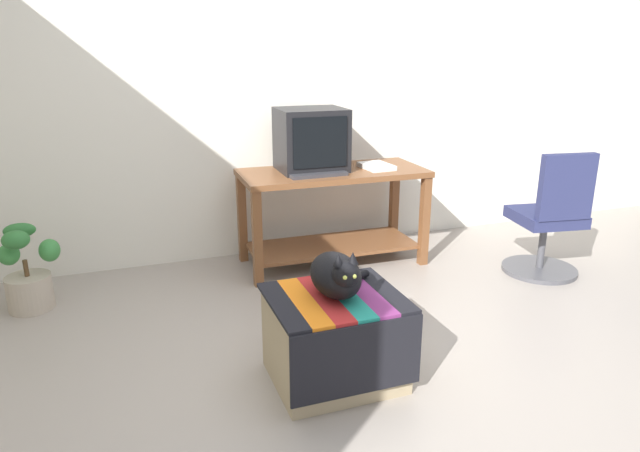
{
  "coord_description": "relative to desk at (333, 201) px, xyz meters",
  "views": [
    {
      "loc": [
        -1.04,
        -2.13,
        1.56
      ],
      "look_at": [
        0.04,
        0.85,
        0.55
      ],
      "focal_mm": 32.01,
      "sensor_mm": 36.0,
      "label": 1
    }
  ],
  "objects": [
    {
      "name": "back_wall",
      "position": [
        -0.41,
        0.45,
        0.82
      ],
      "size": [
        8.0,
        0.1,
        2.6
      ],
      "primitive_type": "cube",
      "color": "silver",
      "rests_on": "ground_plane"
    },
    {
      "name": "potted_plant",
      "position": [
        -2.03,
        -0.1,
        -0.26
      ],
      "size": [
        0.34,
        0.31,
        0.53
      ],
      "color": "#B7A893",
      "rests_on": "ground_plane"
    },
    {
      "name": "cat",
      "position": [
        -0.55,
        -1.46,
        0.07
      ],
      "size": [
        0.35,
        0.37,
        0.26
      ],
      "rotation": [
        0.0,
        0.0,
        -0.04
      ],
      "color": "black",
      "rests_on": "ottoman_with_blanket"
    },
    {
      "name": "book",
      "position": [
        0.32,
        -0.05,
        0.24
      ],
      "size": [
        0.21,
        0.28,
        0.03
      ],
      "primitive_type": "cube",
      "rotation": [
        0.0,
        0.0,
        0.07
      ],
      "color": "white",
      "rests_on": "desk"
    },
    {
      "name": "desk",
      "position": [
        0.0,
        0.0,
        0.0
      ],
      "size": [
        1.33,
        0.61,
        0.7
      ],
      "rotation": [
        0.0,
        0.0,
        -0.02
      ],
      "color": "brown",
      "rests_on": "ground_plane"
    },
    {
      "name": "office_chair",
      "position": [
        1.33,
        -0.74,
        -0.09
      ],
      "size": [
        0.52,
        0.52,
        0.89
      ],
      "rotation": [
        0.0,
        0.0,
        2.98
      ],
      "color": "#4C4C51",
      "rests_on": "ground_plane"
    },
    {
      "name": "ground_plane",
      "position": [
        -0.41,
        -1.6,
        -0.48
      ],
      "size": [
        14.0,
        14.0,
        0.0
      ],
      "primitive_type": "plane",
      "color": "#9E9389"
    },
    {
      "name": "keyboard",
      "position": [
        -0.16,
        -0.13,
        0.24
      ],
      "size": [
        0.4,
        0.16,
        0.02
      ],
      "primitive_type": "cube",
      "rotation": [
        0.0,
        0.0,
        0.02
      ],
      "color": "#333338",
      "rests_on": "desk"
    },
    {
      "name": "tv_monitor",
      "position": [
        -0.14,
        0.06,
        0.44
      ],
      "size": [
        0.47,
        0.41,
        0.44
      ],
      "rotation": [
        0.0,
        0.0,
        -0.02
      ],
      "color": "black",
      "rests_on": "desk"
    },
    {
      "name": "ottoman_with_blanket",
      "position": [
        -0.55,
        -1.47,
        -0.25
      ],
      "size": [
        0.62,
        0.55,
        0.44
      ],
      "color": "tan",
      "rests_on": "ground_plane"
    }
  ]
}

